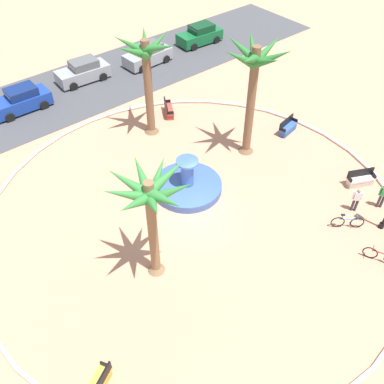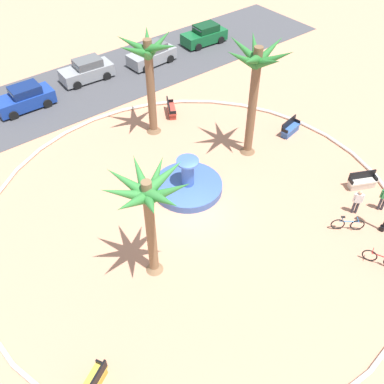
{
  "view_description": "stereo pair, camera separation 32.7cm",
  "coord_description": "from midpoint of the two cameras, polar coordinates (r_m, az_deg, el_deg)",
  "views": [
    {
      "loc": [
        -10.31,
        -12.35,
        16.78
      ],
      "look_at": [
        0.26,
        0.49,
        1.0
      ],
      "focal_mm": 40.27,
      "sensor_mm": 36.0,
      "label": 1
    },
    {
      "loc": [
        -10.05,
        -12.55,
        16.78
      ],
      "look_at": [
        0.26,
        0.49,
        1.0
      ],
      "focal_mm": 40.27,
      "sensor_mm": 36.0,
      "label": 2
    }
  ],
  "objects": [
    {
      "name": "bicycle_red_frame",
      "position": [
        23.59,
        19.51,
        -3.77
      ],
      "size": [
        1.33,
        1.18,
        0.94
      ],
      "color": "black",
      "rests_on": "ground"
    },
    {
      "name": "bench_west",
      "position": [
        26.36,
        21.06,
        1.48
      ],
      "size": [
        1.66,
        1.16,
        1.0
      ],
      "color": "beige",
      "rests_on": "ground"
    },
    {
      "name": "parked_car_second",
      "position": [
        35.31,
        -14.5,
        15.18
      ],
      "size": [
        4.09,
        2.09,
        1.67
      ],
      "color": "gray",
      "rests_on": "ground"
    },
    {
      "name": "street_asphalt",
      "position": [
        34.23,
        -17.32,
        12.14
      ],
      "size": [
        48.0,
        8.0,
        0.03
      ],
      "primitive_type": "cube",
      "color": "#424247",
      "rests_on": "ground"
    },
    {
      "name": "bench_east",
      "position": [
        30.46,
        -3.43,
        10.76
      ],
      "size": [
        1.22,
        1.64,
        1.0
      ],
      "color": "#B73D33",
      "rests_on": "ground"
    },
    {
      "name": "palm_tree_by_curb",
      "position": [
        17.41,
        -6.07,
        -1.17
      ],
      "size": [
        3.84,
        3.86,
        5.88
      ],
      "color": "brown",
      "rests_on": "ground"
    },
    {
      "name": "parked_car_leftmost",
      "position": [
        32.99,
        -21.96,
        11.22
      ],
      "size": [
        4.02,
        1.95,
        1.67
      ],
      "color": "navy",
      "rests_on": "ground"
    },
    {
      "name": "parked_car_third",
      "position": [
        36.95,
        -6.12,
        17.6
      ],
      "size": [
        4.09,
        2.09,
        1.67
      ],
      "color": "gray",
      "rests_on": "ground"
    },
    {
      "name": "plaza_curb",
      "position": [
        23.17,
        -0.13,
        -2.55
      ],
      "size": [
        22.4,
        22.4,
        0.2
      ],
      "primitive_type": "torus",
      "color": "silver",
      "rests_on": "ground"
    },
    {
      "name": "palm_tree_mid_plaza",
      "position": [
        24.58,
        7.79,
        15.07
      ],
      "size": [
        3.93,
        3.98,
        7.15
      ],
      "color": "brown",
      "rests_on": "ground"
    },
    {
      "name": "bicycle_by_lamppost",
      "position": [
        22.63,
        23.37,
        -7.8
      ],
      "size": [
        0.76,
        1.6,
        0.94
      ],
      "color": "black",
      "rests_on": "ground"
    },
    {
      "name": "bench_southeast",
      "position": [
        29.29,
        12.25,
        8.29
      ],
      "size": [
        1.66,
        0.78,
        1.0
      ],
      "color": "#335BA8",
      "rests_on": "ground"
    },
    {
      "name": "fountain",
      "position": [
        24.33,
        -1.0,
        0.88
      ],
      "size": [
        3.9,
        3.9,
        2.12
      ],
      "color": "#38569E",
      "rests_on": "ground"
    },
    {
      "name": "ground_plane",
      "position": [
        23.24,
        -0.13,
        -2.72
      ],
      "size": [
        80.0,
        80.0,
        0.0
      ],
      "primitive_type": "plane",
      "color": "tan"
    },
    {
      "name": "parked_car_rightmost",
      "position": [
        40.27,
        0.81,
        20.08
      ],
      "size": [
        4.09,
        2.09,
        1.67
      ],
      "color": "#145B2D",
      "rests_on": "ground"
    },
    {
      "name": "person_cyclist_helmet",
      "position": [
        25.0,
        23.67,
        -0.3
      ],
      "size": [
        0.39,
        0.41,
        1.65
      ],
      "color": "#33333D",
      "rests_on": "ground"
    },
    {
      "name": "person_cyclist_photo",
      "position": [
        24.29,
        20.64,
        -0.8
      ],
      "size": [
        0.37,
        0.43,
        1.59
      ],
      "color": "#33333D",
      "rests_on": "ground"
    },
    {
      "name": "palm_tree_near_fountain",
      "position": [
        26.65,
        -6.44,
        16.16
      ],
      "size": [
        3.76,
        3.67,
        6.57
      ],
      "color": "brown",
      "rests_on": "ground"
    }
  ]
}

